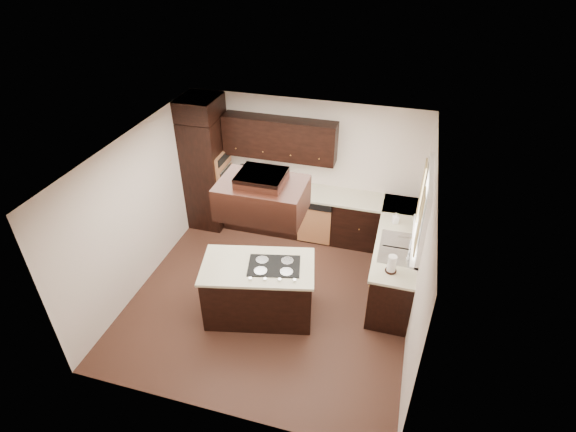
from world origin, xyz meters
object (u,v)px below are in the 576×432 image
object	(u,v)px
oven_column	(207,173)
range_hood	(262,198)
spice_rack	(269,178)
island	(259,291)

from	to	relation	value
oven_column	range_hood	world-z (taller)	range_hood
oven_column	range_hood	distance (m)	3.13
range_hood	spice_rack	bearing A→B (deg)	106.52
spice_rack	range_hood	bearing A→B (deg)	-72.31
range_hood	spice_rack	size ratio (longest dim) A/B	2.54
island	spice_rack	size ratio (longest dim) A/B	3.71
island	spice_rack	world-z (taller)	spice_rack
oven_column	island	size ratio (longest dim) A/B	1.38
island	oven_column	bearing A→B (deg)	116.42
range_hood	island	bearing A→B (deg)	136.11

